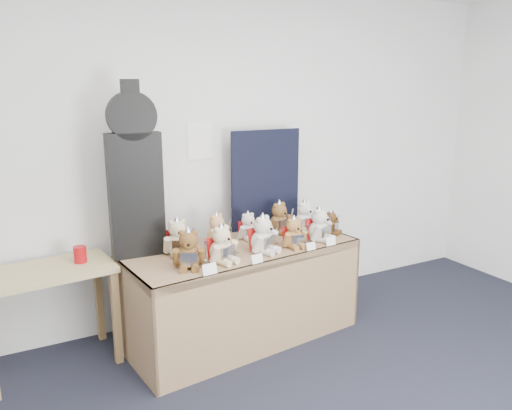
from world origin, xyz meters
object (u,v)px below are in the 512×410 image
teddy_front_far_right (320,226)px  teddy_back_centre_left (217,230)px  teddy_front_centre (263,236)px  teddy_back_centre_right (248,227)px  guitar_case (135,173)px  teddy_front_left (222,246)px  display_table (247,270)px  teddy_back_left (178,238)px  teddy_front_far_left (189,251)px  red_cup (80,254)px  teddy_front_right (294,234)px  side_table (47,286)px  teddy_back_end (305,217)px  teddy_front_end (331,223)px  teddy_back_right (280,219)px

teddy_front_far_right → teddy_back_centre_left: bearing=131.7°
teddy_front_centre → teddy_back_centre_right: bearing=58.0°
guitar_case → teddy_back_centre_right: guitar_case is taller
guitar_case → teddy_front_left: 0.78m
display_table → teddy_front_left: size_ratio=6.12×
teddy_back_left → teddy_front_far_right: bearing=-3.0°
teddy_front_far_left → teddy_back_centre_left: 0.53m
red_cup → teddy_front_left: bearing=-29.1°
display_table → teddy_front_far_right: (0.60, -0.06, 0.28)m
teddy_front_right → teddy_front_far_right: 0.27m
teddy_front_right → teddy_front_far_left: bearing=-177.4°
teddy_front_far_left → teddy_front_left: size_ratio=1.00×
display_table → teddy_back_centre_right: (0.13, 0.23, 0.25)m
side_table → red_cup: (0.23, 0.02, 0.18)m
teddy_front_centre → teddy_front_far_right: 0.52m
teddy_back_end → teddy_front_centre: bearing=-167.1°
teddy_back_left → teddy_back_centre_right: 0.62m
teddy_front_right → teddy_front_end: bearing=18.8°
teddy_front_end → teddy_back_centre_right: (-0.66, 0.19, 0.01)m
teddy_front_far_right → teddy_back_centre_left: (-0.74, 0.30, -0.01)m
guitar_case → teddy_back_end: (1.39, -0.02, -0.49)m
guitar_case → teddy_front_centre: bearing=-21.3°
teddy_back_left → teddy_front_end: bearing=3.4°
teddy_front_right → teddy_back_centre_right: (-0.21, 0.34, -0.01)m
teddy_front_left → teddy_back_right: 0.82m
red_cup → teddy_front_centre: (1.21, -0.43, 0.07)m
teddy_back_centre_left → teddy_front_far_right: bearing=-44.1°
teddy_back_right → teddy_front_end: bearing=-45.3°
guitar_case → teddy_back_centre_right: 1.00m
teddy_front_centre → teddy_back_centre_right: size_ratio=1.29×
guitar_case → red_cup: guitar_case is taller
teddy_back_centre_right → teddy_back_end: bearing=-0.3°
teddy_front_centre → teddy_front_far_right: teddy_front_centre is taller
teddy_front_far_right → teddy_back_centre_left: 0.79m
red_cup → teddy_front_end: 1.94m
display_table → red_cup: (-1.13, 0.33, 0.21)m
red_cup → teddy_back_right: teddy_back_right is taller
display_table → side_table: (-1.36, 0.30, 0.02)m
teddy_front_left → teddy_back_centre_left: bearing=51.6°
teddy_front_far_right → teddy_front_end: 0.22m
side_table → teddy_front_right: 1.77m
teddy_back_end → red_cup: bearing=159.9°
guitar_case → teddy_front_far_left: size_ratio=4.09×
display_table → teddy_back_left: 0.57m
teddy_front_far_right → teddy_back_left: (-1.08, 0.21, -0.00)m
teddy_front_far_left → teddy_back_left: teddy_front_far_left is taller
teddy_front_centre → teddy_back_end: size_ratio=1.11×
red_cup → teddy_back_centre_left: (0.99, -0.09, 0.06)m
red_cup → teddy_front_left: 0.99m
side_table → teddy_front_left: bearing=-28.3°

